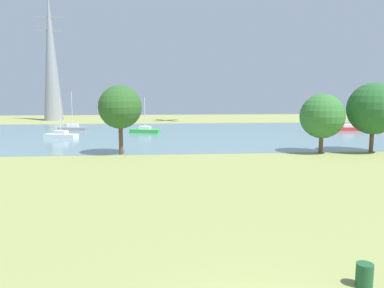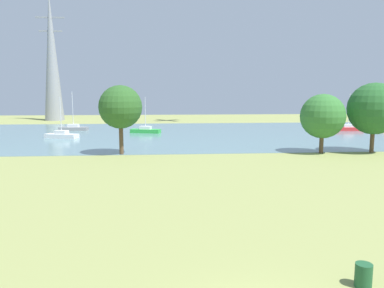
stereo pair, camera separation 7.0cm
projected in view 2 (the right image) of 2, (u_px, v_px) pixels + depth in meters
The scene contains 11 objects.
ground_plane at pixel (194, 170), 31.58m from camera, with size 160.00×160.00×0.00m, color #8C9351.
litter_bin at pixel (363, 275), 12.48m from camera, with size 0.56×0.56×0.80m, color #1E512D.
water_surface at pixel (179, 134), 59.23m from camera, with size 140.00×40.00×0.02m, color slate.
sailboat_red at pixel (348, 128), 63.86m from camera, with size 4.87×1.74×6.35m.
sailboat_white at pixel (62, 135), 53.34m from camera, with size 5.03×3.00×5.88m.
sailboat_green at pixel (146, 130), 60.32m from camera, with size 5.03×2.83×5.75m.
sailboat_gray at pixel (73, 128), 64.05m from camera, with size 4.93×1.99×6.64m.
tree_west_far at pixel (120, 107), 38.77m from camera, with size 4.51×4.51×7.24m.
tree_west_near at pixel (323, 116), 39.72m from camera, with size 4.72×4.72×6.34m.
tree_east_far at pixel (374, 109), 39.99m from camera, with size 5.54×5.54×7.53m.
electricity_pylon at pixel (52, 57), 86.12m from camera, with size 6.40×4.40×29.30m.
Camera 2 is at (-2.66, -8.88, 6.45)m, focal length 34.99 mm.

